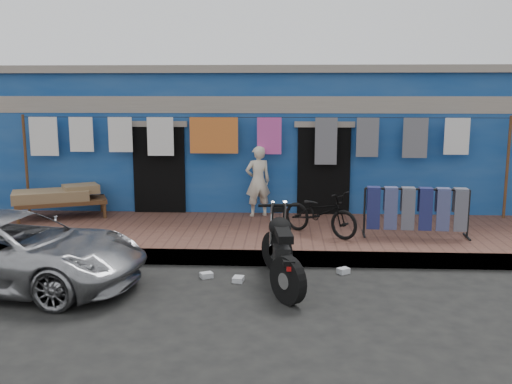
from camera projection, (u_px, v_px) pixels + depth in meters
The scene contains 14 objects.
ground at pixel (249, 299), 7.87m from camera, with size 80.00×80.00×0.00m, color black.
sidewalk at pixel (259, 236), 10.80m from camera, with size 28.00×3.00×0.25m, color brown.
curb at pixel (255, 258), 9.37m from camera, with size 28.00×0.10×0.25m, color gray.
building at pixel (266, 137), 14.44m from camera, with size 12.20×5.20×3.36m.
clothesline at pixel (241, 141), 11.75m from camera, with size 10.06×0.06×2.10m.
car at pixel (12, 249), 8.30m from camera, with size 1.81×3.97×1.12m, color #A7A8AC.
seated_person at pixel (258, 181), 11.83m from camera, with size 0.53×0.35×1.47m, color beige.
bicycle at pixel (320, 208), 10.31m from camera, with size 0.55×1.55×1.00m, color black.
motorcycle at pixel (282, 249), 8.29m from camera, with size 0.83×1.82×1.14m, color black, non-canonical shape.
charpoy at pixel (62, 203), 11.74m from camera, with size 2.07×1.54×0.63m, color brown, non-canonical shape.
jeans_rack at pixel (416, 211), 10.20m from camera, with size 1.94×0.50×0.92m, color black, non-canonical shape.
litter_a at pixel (207, 275), 8.77m from camera, with size 0.18×0.14×0.08m, color silver.
litter_b at pixel (343, 271), 8.97m from camera, with size 0.18×0.13×0.09m, color silver.
litter_c at pixel (238, 279), 8.59m from camera, with size 0.19×0.15×0.08m, color silver.
Camera 1 is at (0.49, -7.47, 2.84)m, focal length 40.00 mm.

